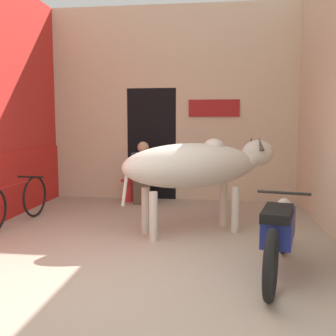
{
  "coord_description": "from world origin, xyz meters",
  "views": [
    {
      "loc": [
        0.88,
        -3.36,
        1.51
      ],
      "look_at": [
        0.21,
        1.92,
        0.89
      ],
      "focal_mm": 42.0,
      "sensor_mm": 36.0,
      "label": 1
    }
  ],
  "objects_px": {
    "cow": "(198,166)",
    "bicycle": "(15,202)",
    "motorcycle_near": "(279,232)",
    "plastic_stool": "(130,190)",
    "shopkeeper_seated": "(143,171)"
  },
  "relations": [
    {
      "from": "plastic_stool",
      "to": "motorcycle_near",
      "type": "bearing_deg",
      "value": -55.99
    },
    {
      "from": "cow",
      "to": "motorcycle_near",
      "type": "xyz_separation_m",
      "value": [
        0.88,
        -1.39,
        -0.5
      ]
    },
    {
      "from": "motorcycle_near",
      "to": "cow",
      "type": "bearing_deg",
      "value": 122.38
    },
    {
      "from": "motorcycle_near",
      "to": "bicycle",
      "type": "relative_size",
      "value": 1.12
    },
    {
      "from": "plastic_stool",
      "to": "bicycle",
      "type": "bearing_deg",
      "value": -123.42
    },
    {
      "from": "motorcycle_near",
      "to": "shopkeeper_seated",
      "type": "relative_size",
      "value": 1.68
    },
    {
      "from": "cow",
      "to": "shopkeeper_seated",
      "type": "distance_m",
      "value": 2.19
    },
    {
      "from": "cow",
      "to": "bicycle",
      "type": "bearing_deg",
      "value": 178.79
    },
    {
      "from": "cow",
      "to": "shopkeeper_seated",
      "type": "height_order",
      "value": "cow"
    },
    {
      "from": "motorcycle_near",
      "to": "bicycle",
      "type": "distance_m",
      "value": 3.86
    },
    {
      "from": "cow",
      "to": "motorcycle_near",
      "type": "bearing_deg",
      "value": -57.62
    },
    {
      "from": "cow",
      "to": "bicycle",
      "type": "height_order",
      "value": "cow"
    },
    {
      "from": "cow",
      "to": "bicycle",
      "type": "distance_m",
      "value": 2.76
    },
    {
      "from": "bicycle",
      "to": "plastic_stool",
      "type": "height_order",
      "value": "bicycle"
    },
    {
      "from": "motorcycle_near",
      "to": "shopkeeper_seated",
      "type": "xyz_separation_m",
      "value": [
        -2.0,
        3.24,
        0.18
      ]
    }
  ]
}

